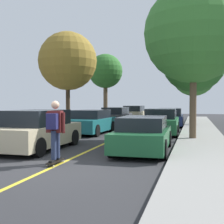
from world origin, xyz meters
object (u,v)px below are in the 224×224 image
object	(u,v)px
parked_car_right_near	(161,122)
parked_car_left_near	(91,122)
parked_car_left_far	(116,117)
skateboard	(56,161)
street_tree_right_near	(194,60)
parked_car_left_farthest	(134,113)
street_tree_right_far	(194,74)
street_tree_left_nearest	(68,61)
skateboarder	(55,127)
street_tree_left_near	(105,72)
parked_car_left_nearest	(38,130)
fire_hydrant	(37,130)
street_tree_right_nearest	(194,34)
parked_car_right_far	(170,117)
parked_car_right_nearest	(143,134)

from	to	relation	value
parked_car_right_near	parked_car_left_near	bearing A→B (deg)	-170.23
parked_car_left_far	skateboard	world-z (taller)	parked_car_left_far
street_tree_right_near	parked_car_left_farthest	bearing A→B (deg)	136.31
parked_car_left_far	street_tree_right_far	distance (m)	10.11
street_tree_left_nearest	skateboarder	bearing A→B (deg)	-67.76
parked_car_left_far	street_tree_left_near	size ratio (longest dim) A/B	0.77
parked_car_left_nearest	parked_car_left_farthest	xyz separation A→B (m)	(-0.00, 18.13, 0.01)
fire_hydrant	skateboarder	bearing A→B (deg)	-54.75
street_tree_left_near	street_tree_right_nearest	size ratio (longest dim) A/B	0.82
street_tree_left_nearest	street_tree_right_far	size ratio (longest dim) A/B	0.92
parked_car_right_far	fire_hydrant	distance (m)	11.16
parked_car_right_far	skateboarder	bearing A→B (deg)	-97.98
parked_car_left_far	street_tree_right_far	xyz separation A→B (m)	(5.60, 7.52, 3.77)
parked_car_left_far	skateboarder	distance (m)	13.74
parked_car_left_near	street_tree_right_nearest	xyz separation A→B (m)	(5.60, -1.72, 4.24)
parked_car_right_near	parked_car_right_far	distance (m)	5.77
parked_car_right_nearest	street_tree_right_far	size ratio (longest dim) A/B	0.66
parked_car_left_near	parked_car_left_farthest	xyz separation A→B (m)	(-0.00, 12.31, 0.07)
parked_car_right_far	skateboarder	distance (m)	14.68
street_tree_left_nearest	skateboard	distance (m)	10.27
parked_car_left_farthest	street_tree_right_nearest	distance (m)	15.67
parked_car_left_nearest	parked_car_right_nearest	size ratio (longest dim) A/B	0.99
parked_car_left_near	street_tree_left_near	world-z (taller)	street_tree_left_near
parked_car_right_near	street_tree_right_nearest	size ratio (longest dim) A/B	0.59
parked_car_right_nearest	skateboarder	bearing A→B (deg)	-125.46
fire_hydrant	parked_car_left_far	bearing A→B (deg)	80.37
street_tree_right_nearest	fire_hydrant	world-z (taller)	street_tree_right_nearest
parked_car_left_farthest	street_tree_right_far	xyz separation A→B (m)	(5.60, 0.74, 3.74)
parked_car_right_nearest	street_tree_left_near	bearing A→B (deg)	112.43
parked_car_right_far	street_tree_right_near	size ratio (longest dim) A/B	0.66
street_tree_right_near	fire_hydrant	size ratio (longest dim) A/B	10.21
street_tree_right_far	street_tree_left_nearest	bearing A→B (deg)	-120.46
parked_car_right_far	street_tree_right_near	xyz separation A→B (m)	(1.70, 0.51, 4.22)
parked_car_right_far	street_tree_right_far	world-z (taller)	street_tree_right_far
street_tree_right_near	parked_car_left_near	bearing A→B (deg)	-128.83
parked_car_left_nearest	parked_car_right_near	xyz separation A→B (m)	(3.90, 6.50, -0.03)
parked_car_left_farthest	street_tree_left_near	world-z (taller)	street_tree_left_near
parked_car_left_near	street_tree_left_nearest	world-z (taller)	street_tree_left_nearest
street_tree_left_nearest	street_tree_left_near	xyz separation A→B (m)	(0.00, 7.71, 0.17)
parked_car_left_nearest	skateboarder	world-z (taller)	skateboarder
parked_car_left_far	parked_car_right_nearest	world-z (taller)	parked_car_left_far
parked_car_left_nearest	skateboard	size ratio (longest dim) A/B	4.94
parked_car_left_far	parked_car_right_near	bearing A→B (deg)	-51.17
parked_car_left_near	parked_car_right_far	bearing A→B (deg)	58.80
parked_car_left_far	street_tree_right_near	distance (m)	7.14
fire_hydrant	skateboard	distance (m)	5.82
parked_car_right_near	street_tree_right_nearest	world-z (taller)	street_tree_right_nearest
parked_car_left_farthest	street_tree_left_nearest	distance (m)	12.32
parked_car_left_farthest	parked_car_right_near	size ratio (longest dim) A/B	1.06
parked_car_left_farthest	parked_car_right_near	xyz separation A→B (m)	(3.90, -11.63, -0.04)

